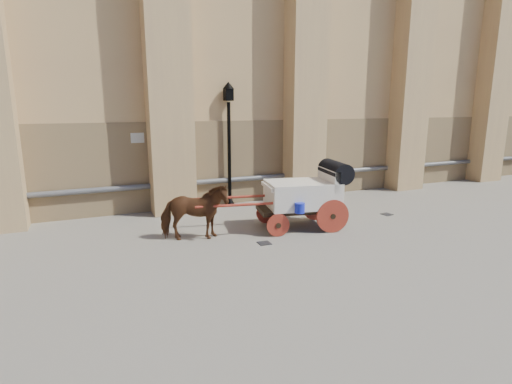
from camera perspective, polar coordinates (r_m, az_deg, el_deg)
name	(u,v)px	position (r m, az deg, el deg)	size (l,w,h in m)	color
ground	(240,240)	(10.74, -2.28, -6.91)	(90.00, 90.00, 0.00)	slate
horse	(194,213)	(10.68, -8.81, -2.93)	(0.81, 1.79, 1.51)	brown
carriage	(307,193)	(11.70, 7.32, -0.07)	(4.58, 2.01, 1.94)	black
street_lamp	(229,141)	(14.14, -3.86, 7.30)	(0.40, 0.40, 4.32)	black
drain_grate_near	(264,243)	(10.50, 1.21, -7.32)	(0.32, 0.32, 0.01)	black
drain_grate_far	(387,214)	(13.89, 18.18, -3.04)	(0.32, 0.32, 0.01)	black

